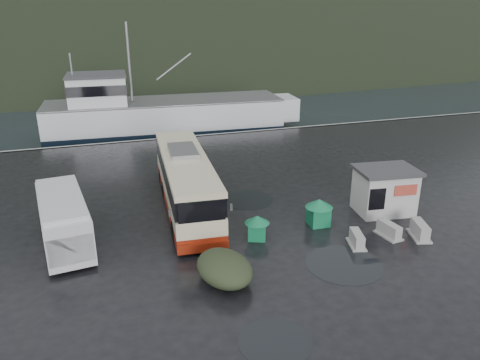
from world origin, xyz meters
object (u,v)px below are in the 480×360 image
object	(u,v)px
waste_bin_left	(318,224)
fishing_trawler	(166,120)
ticket_kiosk	(382,211)
dome_tent	(225,280)
jersey_barrier_a	(356,245)
coach_bus	(187,207)
jersey_barrier_b	(388,236)
white_van	(67,244)
waste_bin_right	(257,238)
jersey_barrier_c	(419,237)

from	to	relation	value
waste_bin_left	fishing_trawler	world-z (taller)	fishing_trawler
ticket_kiosk	dome_tent	bearing A→B (deg)	-151.99
jersey_barrier_a	coach_bus	bearing A→B (deg)	134.45
ticket_kiosk	jersey_barrier_b	world-z (taller)	ticket_kiosk
white_van	waste_bin_right	world-z (taller)	white_van
ticket_kiosk	jersey_barrier_c	world-z (taller)	ticket_kiosk
waste_bin_right	ticket_kiosk	size ratio (longest dim) A/B	0.38
waste_bin_left	jersey_barrier_c	world-z (taller)	waste_bin_left
coach_bus	dome_tent	world-z (taller)	coach_bus
coach_bus	jersey_barrier_c	xyz separation A→B (m)	(10.64, -7.42, 0.00)
white_van	jersey_barrier_c	xyz separation A→B (m)	(17.31, -4.75, 0.00)
waste_bin_right	ticket_kiosk	bearing A→B (deg)	6.47
coach_bus	waste_bin_left	size ratio (longest dim) A/B	7.90
white_van	waste_bin_left	xyz separation A→B (m)	(12.99, -1.84, 0.00)
waste_bin_left	ticket_kiosk	distance (m)	4.35
jersey_barrier_c	jersey_barrier_b	bearing A→B (deg)	159.39
jersey_barrier_a	waste_bin_left	bearing A→B (deg)	105.65
coach_bus	jersey_barrier_b	world-z (taller)	coach_bus
white_van	dome_tent	size ratio (longest dim) A/B	2.03
jersey_barrier_c	fishing_trawler	world-z (taller)	fishing_trawler
waste_bin_left	waste_bin_right	bearing A→B (deg)	-172.37
waste_bin_right	jersey_barrier_b	size ratio (longest dim) A/B	0.85
waste_bin_right	white_van	bearing A→B (deg)	165.83
white_van	jersey_barrier_a	distance (m)	14.49
jersey_barrier_a	jersey_barrier_b	world-z (taller)	jersey_barrier_b
ticket_kiosk	waste_bin_right	bearing A→B (deg)	-166.69
dome_tent	ticket_kiosk	world-z (taller)	ticket_kiosk
white_van	ticket_kiosk	size ratio (longest dim) A/B	1.88
white_van	dome_tent	xyz separation A→B (m)	(6.62, -5.57, 0.00)
waste_bin_left	waste_bin_right	distance (m)	3.75
waste_bin_left	dome_tent	world-z (taller)	waste_bin_left
white_van	ticket_kiosk	bearing A→B (deg)	-11.85
jersey_barrier_c	waste_bin_right	bearing A→B (deg)	163.30
jersey_barrier_b	fishing_trawler	xyz separation A→B (m)	(-6.78, 29.19, 0.00)
jersey_barrier_c	fishing_trawler	size ratio (longest dim) A/B	0.06
waste_bin_right	dome_tent	xyz separation A→B (m)	(-2.66, -3.23, 0.00)
coach_bus	jersey_barrier_c	world-z (taller)	coach_bus
waste_bin_left	jersey_barrier_a	xyz separation A→B (m)	(0.76, -2.71, 0.00)
dome_tent	fishing_trawler	world-z (taller)	fishing_trawler
jersey_barrier_a	dome_tent	bearing A→B (deg)	-171.85
dome_tent	jersey_barrier_c	xyz separation A→B (m)	(10.69, 0.82, 0.00)
coach_bus	ticket_kiosk	distance (m)	11.41
waste_bin_left	jersey_barrier_c	xyz separation A→B (m)	(4.32, -2.91, 0.00)
waste_bin_left	jersey_barrier_a	world-z (taller)	waste_bin_left
waste_bin_right	ticket_kiosk	distance (m)	8.10
waste_bin_right	jersey_barrier_b	world-z (taller)	waste_bin_right
coach_bus	jersey_barrier_a	world-z (taller)	coach_bus
jersey_barrier_b	jersey_barrier_a	bearing A→B (deg)	-170.49
white_van	fishing_trawler	size ratio (longest dim) A/B	0.23
jersey_barrier_a	fishing_trawler	distance (m)	29.91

